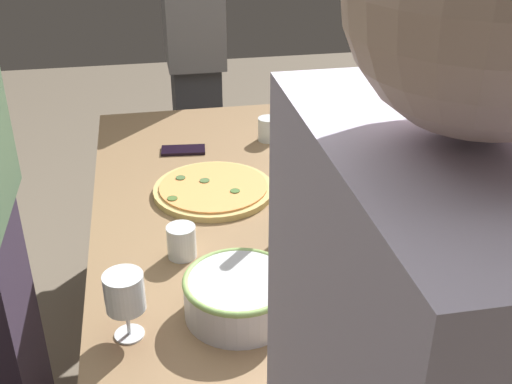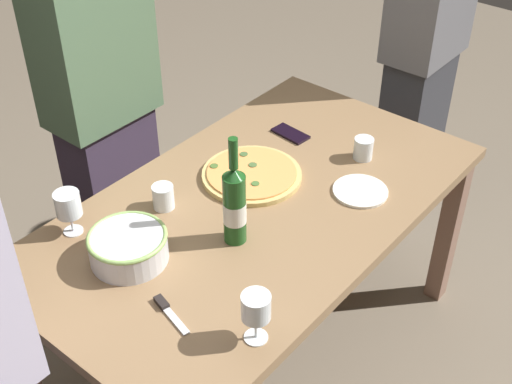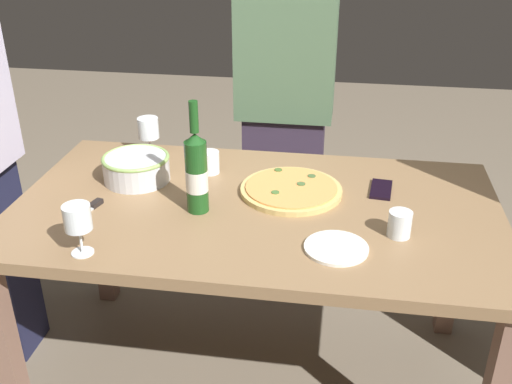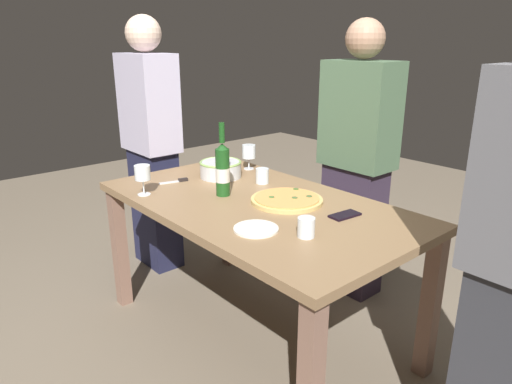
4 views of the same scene
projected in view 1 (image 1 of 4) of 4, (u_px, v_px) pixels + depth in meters
The scene contains 12 objects.
dining_table at pixel (256, 235), 1.80m from camera, with size 1.60×0.90×0.75m.
pizza at pixel (213, 189), 1.83m from camera, with size 0.35×0.35×0.03m.
serving_bowl at pixel (239, 294), 1.33m from camera, with size 0.24×0.24×0.09m.
wine_bottle at pixel (295, 191), 1.55m from camera, with size 0.07×0.07×0.37m.
wine_glass_near_pizza at pixel (125, 295), 1.24m from camera, with size 0.08×0.08×0.15m.
wine_glass_by_bottle at pixel (457, 245), 1.38m from camera, with size 0.08×0.08×0.15m.
cup_amber at pixel (182, 242), 1.52m from camera, with size 0.07×0.07×0.08m, color white.
cup_ceramic at pixel (268, 129), 2.15m from camera, with size 0.07×0.07×0.08m, color white.
side_plate at pixel (312, 158), 2.03m from camera, with size 0.19×0.19×0.01m, color white.
cell_phone at pixel (183, 150), 2.08m from camera, with size 0.07×0.14×0.01m, color black.
pizza_knife at pixel (358, 321), 1.32m from camera, with size 0.06×0.16×0.02m.
person_host at pixel (194, 54), 2.76m from camera, with size 0.39×0.24×1.66m.
Camera 1 is at (-1.50, 0.28, 1.62)m, focal length 44.19 mm.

